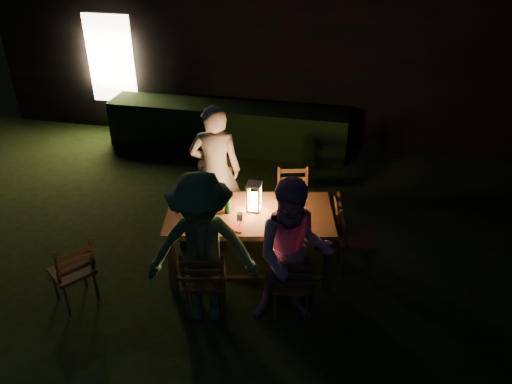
% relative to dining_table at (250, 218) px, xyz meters
% --- Properties ---
extents(garden_envelope, '(40.00, 40.00, 3.20)m').
position_rel_dining_table_xyz_m(garden_envelope, '(-0.66, 5.62, 0.87)').
color(garden_envelope, black).
rests_on(garden_envelope, ground).
extents(dining_table, '(2.03, 1.30, 0.78)m').
position_rel_dining_table_xyz_m(dining_table, '(0.00, 0.00, 0.00)').
color(dining_table, '#4F2E1A').
rests_on(dining_table, ground).
extents(chair_near_left, '(0.53, 0.55, 0.97)m').
position_rel_dining_table_xyz_m(chair_near_left, '(-0.28, -0.85, -0.41)').
color(chair_near_left, '#4F2E1A').
rests_on(chair_near_left, ground).
extents(chair_near_right, '(0.46, 0.49, 0.89)m').
position_rel_dining_table_xyz_m(chair_near_right, '(0.60, -0.66, -0.44)').
color(chair_near_right, '#4F2E1A').
rests_on(chair_near_right, ground).
extents(chair_far_left, '(0.47, 0.50, 0.90)m').
position_rel_dining_table_xyz_m(chair_far_left, '(-0.60, 0.66, -0.43)').
color(chair_far_left, '#4F2E1A').
rests_on(chair_far_left, ground).
extents(chair_far_right, '(0.50, 0.52, 0.90)m').
position_rel_dining_table_xyz_m(chair_far_right, '(0.38, 0.86, -0.43)').
color(chair_far_right, '#4F2E1A').
rests_on(chair_far_right, ground).
extents(chair_end, '(0.53, 0.50, 0.97)m').
position_rel_dining_table_xyz_m(chair_end, '(1.20, 0.25, -0.41)').
color(chair_end, '#4F2E1A').
rests_on(chair_end, ground).
extents(chair_spare, '(0.59, 0.58, 0.91)m').
position_rel_dining_table_xyz_m(chair_spare, '(-1.72, -0.99, -0.43)').
color(chair_spare, '#4F2E1A').
rests_on(chair_spare, ground).
extents(person_house_side, '(0.72, 0.55, 1.77)m').
position_rel_dining_table_xyz_m(person_house_side, '(-0.61, 0.71, 0.18)').
color(person_house_side, beige).
rests_on(person_house_side, ground).
extents(person_opp_right, '(0.91, 0.77, 1.64)m').
position_rel_dining_table_xyz_m(person_opp_right, '(0.61, -0.71, 0.12)').
color(person_opp_right, '#B67DAB').
rests_on(person_opp_right, ground).
extents(person_opp_left, '(1.21, 0.85, 1.71)m').
position_rel_dining_table_xyz_m(person_opp_left, '(-0.27, -0.89, 0.15)').
color(person_opp_left, '#31623C').
rests_on(person_opp_left, ground).
extents(lantern, '(0.16, 0.16, 0.35)m').
position_rel_dining_table_xyz_m(lantern, '(0.04, 0.06, 0.24)').
color(lantern, white).
rests_on(lantern, dining_table).
extents(plate_far_left, '(0.25, 0.25, 0.01)m').
position_rel_dining_table_xyz_m(plate_far_left, '(-0.58, 0.10, 0.09)').
color(plate_far_left, white).
rests_on(plate_far_left, dining_table).
extents(plate_near_left, '(0.25, 0.25, 0.01)m').
position_rel_dining_table_xyz_m(plate_near_left, '(-0.49, -0.33, 0.09)').
color(plate_near_left, white).
rests_on(plate_near_left, dining_table).
extents(plate_far_right, '(0.25, 0.25, 0.01)m').
position_rel_dining_table_xyz_m(plate_far_right, '(0.40, 0.31, 0.09)').
color(plate_far_right, white).
rests_on(plate_far_right, dining_table).
extents(plate_near_right, '(0.25, 0.25, 0.01)m').
position_rel_dining_table_xyz_m(plate_near_right, '(0.49, -0.12, 0.09)').
color(plate_near_right, white).
rests_on(plate_near_right, dining_table).
extents(wineglass_a, '(0.06, 0.06, 0.18)m').
position_rel_dining_table_xyz_m(wineglass_a, '(-0.35, 0.21, 0.17)').
color(wineglass_a, '#59070F').
rests_on(wineglass_a, dining_table).
extents(wineglass_b, '(0.06, 0.06, 0.18)m').
position_rel_dining_table_xyz_m(wineglass_b, '(-0.68, -0.27, 0.17)').
color(wineglass_b, '#59070F').
rests_on(wineglass_b, dining_table).
extents(wineglass_c, '(0.06, 0.06, 0.18)m').
position_rel_dining_table_xyz_m(wineglass_c, '(0.35, -0.21, 0.17)').
color(wineglass_c, '#59070F').
rests_on(wineglass_c, dining_table).
extents(wineglass_d, '(0.06, 0.06, 0.18)m').
position_rel_dining_table_xyz_m(wineglass_d, '(0.57, 0.30, 0.17)').
color(wineglass_d, '#59070F').
rests_on(wineglass_d, dining_table).
extents(wineglass_e, '(0.06, 0.06, 0.18)m').
position_rel_dining_table_xyz_m(wineglass_e, '(-0.04, -0.31, 0.17)').
color(wineglass_e, silver).
rests_on(wineglass_e, dining_table).
extents(bottle_table, '(0.07, 0.07, 0.28)m').
position_rel_dining_table_xyz_m(bottle_table, '(-0.24, -0.05, 0.22)').
color(bottle_table, '#0F471E').
rests_on(bottle_table, dining_table).
extents(napkin_left, '(0.18, 0.14, 0.01)m').
position_rel_dining_table_xyz_m(napkin_left, '(-0.08, -0.34, 0.08)').
color(napkin_left, red).
rests_on(napkin_left, dining_table).
extents(napkin_right, '(0.18, 0.14, 0.01)m').
position_rel_dining_table_xyz_m(napkin_right, '(0.60, -0.18, 0.08)').
color(napkin_right, red).
rests_on(napkin_right, dining_table).
extents(phone, '(0.14, 0.07, 0.01)m').
position_rel_dining_table_xyz_m(phone, '(-0.55, -0.42, 0.08)').
color(phone, black).
rests_on(phone, dining_table).
extents(side_table, '(0.51, 0.51, 0.69)m').
position_rel_dining_table_xyz_m(side_table, '(-0.78, 1.28, -0.10)').
color(side_table, olive).
rests_on(side_table, ground).
extents(ice_bucket, '(0.30, 0.30, 0.22)m').
position_rel_dining_table_xyz_m(ice_bucket, '(-0.78, 1.28, 0.10)').
color(ice_bucket, '#A5A8AD').
rests_on(ice_bucket, side_table).
extents(bottle_bucket_a, '(0.07, 0.07, 0.32)m').
position_rel_dining_table_xyz_m(bottle_bucket_a, '(-0.83, 1.24, 0.15)').
color(bottle_bucket_a, '#0F471E').
rests_on(bottle_bucket_a, side_table).
extents(bottle_bucket_b, '(0.07, 0.07, 0.32)m').
position_rel_dining_table_xyz_m(bottle_bucket_b, '(-0.73, 1.32, 0.15)').
color(bottle_bucket_b, '#0F471E').
rests_on(bottle_bucket_b, side_table).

